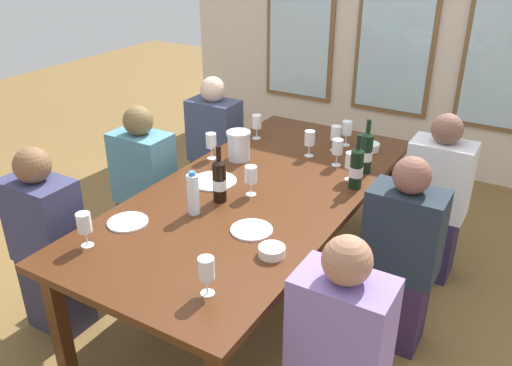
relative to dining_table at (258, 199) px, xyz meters
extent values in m
plane|color=brown|center=(0.00, 0.00, -0.68)|extent=(12.00, 12.00, 0.00)
cube|color=beige|center=(0.00, 2.47, 0.77)|extent=(4.32, 0.06, 2.90)
cube|color=brown|center=(-0.95, 2.43, 0.77)|extent=(0.72, 0.03, 1.88)
cube|color=silver|center=(-0.95, 2.41, 0.77)|extent=(0.64, 0.01, 1.80)
cube|color=brown|center=(0.00, 2.43, 0.77)|extent=(0.72, 0.03, 1.88)
cube|color=silver|center=(0.00, 2.41, 0.77)|extent=(0.64, 0.01, 1.80)
cube|color=#482411|center=(0.00, 0.00, 0.04)|extent=(1.12, 2.40, 0.04)
cube|color=#482411|center=(-0.46, -1.10, -0.33)|extent=(0.07, 0.07, 0.70)
cube|color=#482411|center=(-0.46, 1.10, -0.33)|extent=(0.07, 0.07, 0.70)
cube|color=#482411|center=(0.46, 1.10, -0.33)|extent=(0.07, 0.07, 0.70)
cylinder|color=white|center=(-0.38, -0.66, 0.07)|extent=(0.21, 0.21, 0.01)
cylinder|color=white|center=(0.20, -0.41, 0.07)|extent=(0.21, 0.21, 0.01)
cylinder|color=white|center=(-0.28, -0.04, 0.07)|extent=(0.27, 0.27, 0.01)
cylinder|color=silver|center=(-0.33, 0.32, 0.15)|extent=(0.14, 0.14, 0.17)
cylinder|color=silver|center=(-0.33, 0.32, 0.24)|extent=(0.16, 0.16, 0.02)
cylinder|color=black|center=(-0.11, -0.22, 0.17)|extent=(0.08, 0.07, 0.22)
cone|color=black|center=(-0.11, -0.22, 0.30)|extent=(0.08, 0.07, 0.02)
cylinder|color=black|center=(-0.11, -0.22, 0.35)|extent=(0.03, 0.03, 0.08)
cylinder|color=white|center=(-0.11, -0.22, 0.16)|extent=(0.08, 0.08, 0.06)
cylinder|color=black|center=(0.47, 0.31, 0.17)|extent=(0.08, 0.07, 0.23)
cone|color=black|center=(0.47, 0.31, 0.30)|extent=(0.08, 0.07, 0.02)
cylinder|color=black|center=(0.47, 0.31, 0.35)|extent=(0.03, 0.03, 0.08)
cylinder|color=silver|center=(0.47, 0.31, 0.16)|extent=(0.08, 0.08, 0.06)
cylinder|color=black|center=(0.44, 0.55, 0.18)|extent=(0.07, 0.07, 0.24)
cone|color=black|center=(0.44, 0.55, 0.31)|extent=(0.07, 0.07, 0.02)
cylinder|color=black|center=(0.44, 0.55, 0.36)|extent=(0.03, 0.03, 0.08)
cylinder|color=white|center=(0.44, 0.55, 0.17)|extent=(0.08, 0.08, 0.06)
cylinder|color=white|center=(0.40, -0.55, 0.09)|extent=(0.12, 0.12, 0.05)
cylinder|color=white|center=(0.35, 0.89, 0.09)|extent=(0.13, 0.13, 0.05)
cylinder|color=white|center=(-0.15, -0.41, 0.17)|extent=(0.06, 0.06, 0.22)
cylinder|color=blue|center=(-0.15, -0.41, 0.29)|extent=(0.04, 0.04, 0.02)
cylinder|color=white|center=(0.40, 0.39, 0.06)|extent=(0.06, 0.06, 0.00)
cylinder|color=white|center=(0.40, 0.39, 0.10)|extent=(0.01, 0.01, 0.07)
cylinder|color=white|center=(0.40, 0.39, 0.19)|extent=(0.07, 0.07, 0.09)
cylinder|color=beige|center=(0.40, 0.39, 0.15)|extent=(0.06, 0.06, 0.02)
cylinder|color=white|center=(0.15, 0.77, 0.06)|extent=(0.06, 0.06, 0.00)
cylinder|color=white|center=(0.15, 0.77, 0.10)|extent=(0.01, 0.01, 0.07)
cylinder|color=white|center=(0.15, 0.77, 0.19)|extent=(0.07, 0.07, 0.09)
cylinder|color=#590C19|center=(0.15, 0.77, 0.16)|extent=(0.06, 0.06, 0.03)
cylinder|color=white|center=(-0.49, 0.24, 0.06)|extent=(0.06, 0.06, 0.00)
cylinder|color=white|center=(-0.49, 0.24, 0.10)|extent=(0.01, 0.01, 0.07)
cylinder|color=white|center=(-0.49, 0.24, 0.19)|extent=(0.07, 0.07, 0.09)
cylinder|color=white|center=(0.18, 0.90, 0.06)|extent=(0.06, 0.06, 0.00)
cylinder|color=white|center=(0.18, 0.90, 0.10)|extent=(0.01, 0.01, 0.07)
cylinder|color=white|center=(0.18, 0.90, 0.19)|extent=(0.07, 0.07, 0.09)
cylinder|color=beige|center=(0.18, 0.90, 0.15)|extent=(0.06, 0.06, 0.02)
cylinder|color=white|center=(0.31, -0.93, 0.06)|extent=(0.06, 0.06, 0.00)
cylinder|color=white|center=(0.31, -0.93, 0.10)|extent=(0.01, 0.01, 0.07)
cylinder|color=white|center=(0.31, -0.93, 0.19)|extent=(0.07, 0.07, 0.09)
cylinder|color=beige|center=(0.31, -0.93, 0.16)|extent=(0.06, 0.06, 0.04)
cylinder|color=white|center=(-0.42, 0.70, 0.06)|extent=(0.06, 0.06, 0.00)
cylinder|color=white|center=(-0.42, 0.70, 0.10)|extent=(0.01, 0.01, 0.07)
cylinder|color=white|center=(-0.42, 0.70, 0.19)|extent=(0.07, 0.07, 0.09)
cylinder|color=white|center=(-0.40, -0.92, 0.06)|extent=(0.06, 0.06, 0.00)
cylinder|color=white|center=(-0.40, -0.92, 0.10)|extent=(0.01, 0.01, 0.07)
cylinder|color=white|center=(-0.40, -0.92, 0.19)|extent=(0.07, 0.07, 0.09)
cylinder|color=white|center=(0.04, 0.60, 0.06)|extent=(0.06, 0.06, 0.00)
cylinder|color=white|center=(0.04, 0.60, 0.10)|extent=(0.01, 0.01, 0.07)
cylinder|color=white|center=(0.04, 0.60, 0.19)|extent=(0.07, 0.07, 0.09)
cylinder|color=white|center=(0.00, -0.07, 0.06)|extent=(0.06, 0.06, 0.00)
cylinder|color=white|center=(0.00, -0.07, 0.10)|extent=(0.01, 0.01, 0.07)
cylinder|color=white|center=(0.00, -0.07, 0.19)|extent=(0.07, 0.07, 0.09)
cylinder|color=white|center=(0.25, 0.55, 0.06)|extent=(0.06, 0.06, 0.00)
cylinder|color=white|center=(0.25, 0.55, 0.10)|extent=(0.01, 0.01, 0.07)
cylinder|color=white|center=(0.25, 0.55, 0.19)|extent=(0.07, 0.07, 0.09)
cylinder|color=maroon|center=(0.25, 0.55, 0.15)|extent=(0.06, 0.06, 0.02)
cube|color=#312F41|center=(-0.84, -0.82, -0.45)|extent=(0.32, 0.24, 0.45)
cube|color=#36375D|center=(-0.84, -0.82, 0.01)|extent=(0.38, 0.24, 0.48)
sphere|color=brown|center=(-0.84, -0.82, 0.34)|extent=(0.19, 0.19, 0.19)
cube|color=#826AB8|center=(0.84, -0.80, 0.01)|extent=(0.38, 0.24, 0.48)
sphere|color=#A06C52|center=(0.84, -0.80, 0.34)|extent=(0.19, 0.19, 0.19)
cube|color=#292F42|center=(-0.84, -0.03, -0.45)|extent=(0.32, 0.24, 0.45)
cube|color=teal|center=(-0.84, -0.03, 0.01)|extent=(0.38, 0.24, 0.48)
sphere|color=brown|center=(-0.84, -0.03, 0.34)|extent=(0.19, 0.19, 0.19)
cube|color=#31213C|center=(0.84, 0.04, -0.45)|extent=(0.32, 0.24, 0.45)
cube|color=#1F2934|center=(0.84, 0.04, 0.01)|extent=(0.38, 0.24, 0.48)
sphere|color=brown|center=(0.84, 0.04, 0.34)|extent=(0.19, 0.19, 0.19)
cube|color=#383932|center=(-0.84, 0.78, -0.45)|extent=(0.32, 0.24, 0.45)
cube|color=#3B4361|center=(-0.84, 0.78, 0.01)|extent=(0.38, 0.24, 0.48)
sphere|color=beige|center=(-0.84, 0.78, 0.34)|extent=(0.19, 0.19, 0.19)
cube|color=#2B2443|center=(0.84, 0.79, -0.45)|extent=(0.32, 0.24, 0.45)
cube|color=silver|center=(0.84, 0.79, 0.01)|extent=(0.38, 0.24, 0.48)
sphere|color=brown|center=(0.84, 0.79, 0.34)|extent=(0.19, 0.19, 0.19)
camera|label=1|loc=(1.37, -2.33, 1.43)|focal=37.02mm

